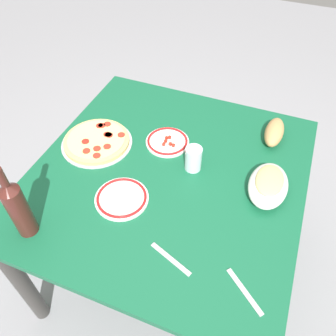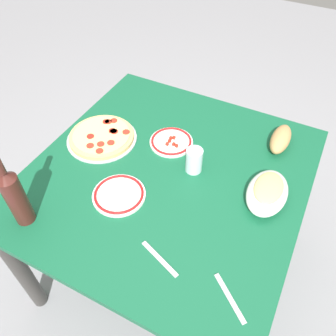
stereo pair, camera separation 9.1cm
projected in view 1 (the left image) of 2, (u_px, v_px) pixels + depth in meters
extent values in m
plane|color=gray|center=(168.00, 259.00, 1.96)|extent=(8.00, 8.00, 0.00)
cube|color=#145938|center=(168.00, 175.00, 1.43)|extent=(1.14, 1.09, 0.03)
cylinder|color=#33302D|center=(284.00, 180.00, 1.90)|extent=(0.07, 0.07, 0.71)
cylinder|color=#33302D|center=(21.00, 282.00, 1.50)|extent=(0.07, 0.07, 0.71)
cylinder|color=#33302D|center=(126.00, 136.00, 2.14)|extent=(0.07, 0.07, 0.71)
cylinder|color=#B7B7BC|center=(97.00, 143.00, 1.54)|extent=(0.32, 0.32, 0.01)
cylinder|color=#DBB26B|center=(97.00, 141.00, 1.53)|extent=(0.29, 0.29, 0.02)
cylinder|color=#EFD684|center=(96.00, 139.00, 1.52)|extent=(0.26, 0.26, 0.01)
cylinder|color=maroon|center=(107.00, 134.00, 1.53)|extent=(0.03, 0.03, 0.00)
cylinder|color=maroon|center=(85.00, 141.00, 1.50)|extent=(0.03, 0.03, 0.00)
cylinder|color=#B22D1E|center=(102.00, 126.00, 1.58)|extent=(0.03, 0.03, 0.00)
cylinder|color=#B22D1E|center=(107.00, 146.00, 1.48)|extent=(0.03, 0.03, 0.00)
cylinder|color=#B22D1E|center=(108.00, 135.00, 1.53)|extent=(0.03, 0.03, 0.00)
cylinder|color=#B22D1E|center=(107.00, 124.00, 1.58)|extent=(0.03, 0.03, 0.00)
cylinder|color=#B22D1E|center=(97.00, 156.00, 1.44)|extent=(0.03, 0.03, 0.00)
cylinder|color=#B22D1E|center=(97.00, 149.00, 1.47)|extent=(0.03, 0.03, 0.00)
cylinder|color=#B22D1E|center=(121.00, 135.00, 1.53)|extent=(0.03, 0.03, 0.00)
cylinder|color=#B22D1E|center=(86.00, 151.00, 1.46)|extent=(0.03, 0.03, 0.00)
cylinder|color=maroon|center=(100.00, 126.00, 1.58)|extent=(0.03, 0.03, 0.00)
cylinder|color=maroon|center=(109.00, 135.00, 1.53)|extent=(0.03, 0.03, 0.00)
ellipsoid|color=white|center=(268.00, 185.00, 1.33)|extent=(0.24, 0.15, 0.07)
ellipsoid|color=#AD2819|center=(269.00, 183.00, 1.32)|extent=(0.20, 0.12, 0.03)
ellipsoid|color=#EACC75|center=(270.00, 180.00, 1.30)|extent=(0.17, 0.10, 0.02)
cylinder|color=#471E19|center=(20.00, 212.00, 1.15)|extent=(0.07, 0.07, 0.22)
cone|color=#471E19|center=(7.00, 188.00, 1.06)|extent=(0.07, 0.07, 0.03)
cylinder|color=#471E19|center=(1.00, 177.00, 1.02)|extent=(0.03, 0.03, 0.07)
cylinder|color=silver|center=(193.00, 159.00, 1.40)|extent=(0.07, 0.07, 0.11)
cylinder|color=white|center=(122.00, 199.00, 1.32)|extent=(0.21, 0.21, 0.01)
torus|color=red|center=(122.00, 197.00, 1.31)|extent=(0.19, 0.19, 0.01)
cylinder|color=white|center=(167.00, 142.00, 1.54)|extent=(0.19, 0.19, 0.01)
torus|color=red|center=(167.00, 141.00, 1.53)|extent=(0.18, 0.18, 0.01)
cube|color=#AD2819|center=(167.00, 138.00, 1.54)|extent=(0.01, 0.01, 0.01)
cube|color=#AD2819|center=(173.00, 145.00, 1.51)|extent=(0.01, 0.01, 0.01)
cube|color=#AD2819|center=(170.00, 144.00, 1.51)|extent=(0.01, 0.01, 0.01)
cube|color=#AD2819|center=(166.00, 141.00, 1.53)|extent=(0.01, 0.01, 0.01)
cube|color=#AD2819|center=(164.00, 144.00, 1.51)|extent=(0.01, 0.01, 0.01)
cube|color=#AD2819|center=(170.00, 137.00, 1.54)|extent=(0.01, 0.01, 0.01)
ellipsoid|color=tan|center=(274.00, 132.00, 1.54)|extent=(0.19, 0.08, 0.07)
cube|color=#B7B7BC|center=(245.00, 291.00, 1.07)|extent=(0.12, 0.14, 0.00)
cube|color=#B7B7BC|center=(171.00, 259.00, 1.15)|extent=(0.07, 0.16, 0.00)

